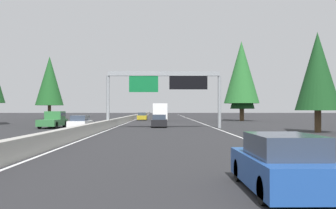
# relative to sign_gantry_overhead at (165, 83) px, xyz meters

# --- Properties ---
(ground_plane) EXTENTS (320.00, 320.00, 0.00)m
(ground_plane) POSITION_rel_sign_gantry_overhead_xyz_m (19.20, 6.04, -5.00)
(ground_plane) COLOR #262628
(median_barrier) EXTENTS (180.00, 0.56, 0.90)m
(median_barrier) POSITION_rel_sign_gantry_overhead_xyz_m (39.20, 6.34, -4.55)
(median_barrier) COLOR #9E9B93
(median_barrier) RESTS_ON ground
(shoulder_stripe_right) EXTENTS (160.00, 0.16, 0.01)m
(shoulder_stripe_right) POSITION_rel_sign_gantry_overhead_xyz_m (29.20, -5.48, -4.99)
(shoulder_stripe_right) COLOR silver
(shoulder_stripe_right) RESTS_ON ground
(shoulder_stripe_median) EXTENTS (160.00, 0.16, 0.01)m
(shoulder_stripe_median) POSITION_rel_sign_gantry_overhead_xyz_m (29.20, 5.79, -4.99)
(shoulder_stripe_median) COLOR silver
(shoulder_stripe_median) RESTS_ON ground
(sign_gantry_overhead) EXTENTS (0.50, 12.68, 6.28)m
(sign_gantry_overhead) POSITION_rel_sign_gantry_overhead_xyz_m (0.00, 0.00, 0.00)
(sign_gantry_overhead) COLOR gray
(sign_gantry_overhead) RESTS_ON ground
(sedan_far_right) EXTENTS (4.40, 1.80, 1.47)m
(sedan_far_right) POSITION_rel_sign_gantry_overhead_xyz_m (-32.68, -2.78, -4.32)
(sedan_far_right) COLOR #1E4793
(sedan_far_right) RESTS_ON ground
(sedan_far_center) EXTENTS (4.40, 1.80, 1.47)m
(sedan_far_center) POSITION_rel_sign_gantry_overhead_xyz_m (2.56, 0.70, -4.32)
(sedan_far_center) COLOR black
(sedan_far_center) RESTS_ON ground
(sedan_near_right) EXTENTS (4.40, 1.80, 1.47)m
(sedan_near_right) POSITION_rel_sign_gantry_overhead_xyz_m (31.47, 4.25, -4.32)
(sedan_near_right) COLOR #AD931E
(sedan_near_right) RESTS_ON ground
(minivan_mid_left) EXTENTS (5.00, 1.95, 1.69)m
(minivan_mid_left) POSITION_rel_sign_gantry_overhead_xyz_m (54.20, 0.62, -4.05)
(minivan_mid_left) COLOR #AD931E
(minivan_mid_left) RESTS_ON ground
(bus_mid_center) EXTENTS (11.50, 2.55, 3.10)m
(bus_mid_center) POSITION_rel_sign_gantry_overhead_xyz_m (28.78, 0.76, -3.28)
(bus_mid_center) COLOR white
(bus_mid_center) RESTS_ON ground
(oncoming_near) EXTENTS (5.60, 2.00, 1.86)m
(oncoming_near) POSITION_rel_sign_gantry_overhead_xyz_m (1.34, 12.68, -4.08)
(oncoming_near) COLOR #2D6B38
(oncoming_near) RESTS_ON ground
(oncoming_far) EXTENTS (4.40, 1.80, 1.47)m
(oncoming_far) POSITION_rel_sign_gantry_overhead_xyz_m (-2.71, 8.77, -4.32)
(oncoming_far) COLOR white
(oncoming_far) RESTS_ON ground
(conifer_right_near) EXTENTS (4.00, 4.00, 9.08)m
(conifer_right_near) POSITION_rel_sign_gantry_overhead_xyz_m (-7.92, -13.71, 0.51)
(conifer_right_near) COLOR #4C3823
(conifer_right_near) RESTS_ON ground
(conifer_right_mid) EXTENTS (6.32, 6.32, 14.37)m
(conifer_right_mid) POSITION_rel_sign_gantry_overhead_xyz_m (26.51, -13.85, 3.74)
(conifer_right_mid) COLOR #4C3823
(conifer_right_mid) RESTS_ON ground
(conifer_right_far) EXTENTS (4.35, 4.35, 9.88)m
(conifer_right_far) POSITION_rel_sign_gantry_overhead_xyz_m (26.63, -14.01, 1.00)
(conifer_right_far) COLOR #4C3823
(conifer_right_far) RESTS_ON ground
(conifer_left_mid) EXTENTS (5.87, 5.87, 13.33)m
(conifer_left_mid) POSITION_rel_sign_gantry_overhead_xyz_m (39.50, 24.40, 3.11)
(conifer_left_mid) COLOR #4C3823
(conifer_left_mid) RESTS_ON ground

